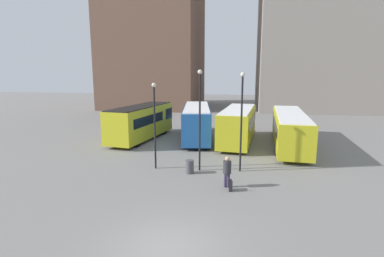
{
  "coord_description": "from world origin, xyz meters",
  "views": [
    {
      "loc": [
        2.54,
        -9.63,
        6.23
      ],
      "look_at": [
        -0.97,
        11.74,
        2.22
      ],
      "focal_mm": 28.0,
      "sensor_mm": 36.0,
      "label": 1
    }
  ],
  "objects_px": {
    "suitcase": "(231,186)",
    "lamp_post_0": "(155,119)",
    "bus_0": "(142,121)",
    "lamp_post_2": "(200,113)",
    "bus_3": "(290,128)",
    "traveler": "(227,169)",
    "bus_2": "(238,124)",
    "trash_bin": "(190,167)",
    "bus_1": "(197,121)",
    "lamp_post_1": "(242,115)"
  },
  "relations": [
    {
      "from": "suitcase",
      "to": "lamp_post_0",
      "type": "bearing_deg",
      "value": 60.71
    },
    {
      "from": "bus_0",
      "to": "lamp_post_2",
      "type": "height_order",
      "value": "lamp_post_2"
    },
    {
      "from": "bus_0",
      "to": "lamp_post_0",
      "type": "bearing_deg",
      "value": -147.01
    },
    {
      "from": "bus_3",
      "to": "traveler",
      "type": "height_order",
      "value": "bus_3"
    },
    {
      "from": "bus_2",
      "to": "suitcase",
      "type": "height_order",
      "value": "bus_2"
    },
    {
      "from": "lamp_post_0",
      "to": "suitcase",
      "type": "bearing_deg",
      "value": -31.23
    },
    {
      "from": "suitcase",
      "to": "lamp_post_0",
      "type": "distance_m",
      "value": 6.68
    },
    {
      "from": "suitcase",
      "to": "trash_bin",
      "type": "height_order",
      "value": "trash_bin"
    },
    {
      "from": "bus_1",
      "to": "lamp_post_1",
      "type": "relative_size",
      "value": 1.68
    },
    {
      "from": "bus_2",
      "to": "trash_bin",
      "type": "xyz_separation_m",
      "value": [
        -2.87,
        -9.14,
        -1.27
      ]
    },
    {
      "from": "bus_3",
      "to": "suitcase",
      "type": "height_order",
      "value": "bus_3"
    },
    {
      "from": "bus_3",
      "to": "lamp_post_0",
      "type": "height_order",
      "value": "lamp_post_0"
    },
    {
      "from": "bus_3",
      "to": "lamp_post_1",
      "type": "xyz_separation_m",
      "value": [
        -4.18,
        -7.73,
        2.07
      ]
    },
    {
      "from": "bus_3",
      "to": "bus_2",
      "type": "bearing_deg",
      "value": 87.55
    },
    {
      "from": "trash_bin",
      "to": "lamp_post_0",
      "type": "bearing_deg",
      "value": 165.75
    },
    {
      "from": "lamp_post_2",
      "to": "trash_bin",
      "type": "bearing_deg",
      "value": -128.84
    },
    {
      "from": "bus_0",
      "to": "lamp_post_2",
      "type": "xyz_separation_m",
      "value": [
        6.76,
        -8.48,
        2.01
      ]
    },
    {
      "from": "trash_bin",
      "to": "bus_0",
      "type": "bearing_deg",
      "value": 124.23
    },
    {
      "from": "lamp_post_1",
      "to": "trash_bin",
      "type": "xyz_separation_m",
      "value": [
        -3.14,
        -0.91,
        -3.24
      ]
    },
    {
      "from": "lamp_post_0",
      "to": "lamp_post_2",
      "type": "height_order",
      "value": "lamp_post_2"
    },
    {
      "from": "bus_1",
      "to": "lamp_post_0",
      "type": "relative_size",
      "value": 1.87
    },
    {
      "from": "lamp_post_1",
      "to": "suitcase",
      "type": "bearing_deg",
      "value": -97.91
    },
    {
      "from": "suitcase",
      "to": "trash_bin",
      "type": "xyz_separation_m",
      "value": [
        -2.67,
        2.47,
        0.18
      ]
    },
    {
      "from": "bus_0",
      "to": "bus_3",
      "type": "height_order",
      "value": "bus_0"
    },
    {
      "from": "bus_3",
      "to": "trash_bin",
      "type": "distance_m",
      "value": 11.38
    },
    {
      "from": "lamp_post_1",
      "to": "traveler",
      "type": "bearing_deg",
      "value": -103.57
    },
    {
      "from": "bus_0",
      "to": "bus_2",
      "type": "distance_m",
      "value": 9.1
    },
    {
      "from": "lamp_post_2",
      "to": "trash_bin",
      "type": "distance_m",
      "value": 3.43
    },
    {
      "from": "lamp_post_0",
      "to": "traveler",
      "type": "bearing_deg",
      "value": -28.4
    },
    {
      "from": "bus_2",
      "to": "lamp_post_2",
      "type": "relative_size",
      "value": 1.43
    },
    {
      "from": "lamp_post_1",
      "to": "bus_1",
      "type": "bearing_deg",
      "value": 114.03
    },
    {
      "from": "bus_1",
      "to": "lamp_post_0",
      "type": "distance_m",
      "value": 10.01
    },
    {
      "from": "bus_1",
      "to": "lamp_post_2",
      "type": "bearing_deg",
      "value": -178.52
    },
    {
      "from": "traveler",
      "to": "trash_bin",
      "type": "relative_size",
      "value": 2.07
    },
    {
      "from": "bus_3",
      "to": "lamp_post_2",
      "type": "bearing_deg",
      "value": 143.63
    },
    {
      "from": "lamp_post_0",
      "to": "trash_bin",
      "type": "distance_m",
      "value": 3.81
    },
    {
      "from": "bus_1",
      "to": "suitcase",
      "type": "relative_size",
      "value": 14.91
    },
    {
      "from": "bus_2",
      "to": "lamp_post_0",
      "type": "relative_size",
      "value": 1.64
    },
    {
      "from": "lamp_post_2",
      "to": "trash_bin",
      "type": "height_order",
      "value": "lamp_post_2"
    },
    {
      "from": "bus_2",
      "to": "bus_3",
      "type": "xyz_separation_m",
      "value": [
        4.45,
        -0.5,
        -0.1
      ]
    },
    {
      "from": "lamp_post_2",
      "to": "bus_1",
      "type": "bearing_deg",
      "value": 99.51
    },
    {
      "from": "bus_1",
      "to": "lamp_post_0",
      "type": "bearing_deg",
      "value": 164.35
    },
    {
      "from": "bus_2",
      "to": "lamp_post_1",
      "type": "relative_size",
      "value": 1.47
    },
    {
      "from": "bus_0",
      "to": "bus_2",
      "type": "relative_size",
      "value": 1.03
    },
    {
      "from": "bus_1",
      "to": "traveler",
      "type": "relative_size",
      "value": 6.01
    },
    {
      "from": "bus_3",
      "to": "lamp_post_0",
      "type": "relative_size",
      "value": 2.17
    },
    {
      "from": "lamp_post_0",
      "to": "bus_3",
      "type": "bearing_deg",
      "value": 39.54
    },
    {
      "from": "lamp_post_0",
      "to": "trash_bin",
      "type": "bearing_deg",
      "value": -14.25
    },
    {
      "from": "bus_0",
      "to": "suitcase",
      "type": "distance_m",
      "value": 14.71
    },
    {
      "from": "bus_1",
      "to": "lamp_post_1",
      "type": "distance_m",
      "value": 10.58
    }
  ]
}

